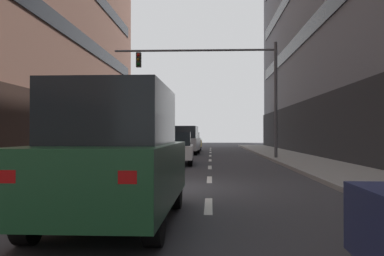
% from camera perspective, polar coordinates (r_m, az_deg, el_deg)
% --- Properties ---
extents(ground_plane, '(120.00, 120.00, 0.00)m').
position_cam_1_polar(ground_plane, '(11.95, -5.75, -7.83)').
color(ground_plane, '#38383D').
extents(lane_stripe_l1_s3, '(0.16, 2.00, 0.01)m').
position_cam_1_polar(lane_stripe_l1_s3, '(9.48, -18.57, -9.62)').
color(lane_stripe_l1_s3, silver).
rests_on(lane_stripe_l1_s3, ground).
extents(lane_stripe_l1_s4, '(0.16, 2.00, 0.01)m').
position_cam_1_polar(lane_stripe_l1_s4, '(14.22, -11.24, -6.68)').
color(lane_stripe_l1_s4, silver).
rests_on(lane_stripe_l1_s4, ground).
extents(lane_stripe_l1_s5, '(0.16, 2.00, 0.01)m').
position_cam_1_polar(lane_stripe_l1_s5, '(19.09, -7.65, -5.18)').
color(lane_stripe_l1_s5, silver).
rests_on(lane_stripe_l1_s5, ground).
extents(lane_stripe_l1_s6, '(0.16, 2.00, 0.01)m').
position_cam_1_polar(lane_stripe_l1_s6, '(24.02, -5.53, -4.28)').
color(lane_stripe_l1_s6, silver).
rests_on(lane_stripe_l1_s6, ground).
extents(lane_stripe_l1_s7, '(0.16, 2.00, 0.01)m').
position_cam_1_polar(lane_stripe_l1_s7, '(28.97, -4.14, -3.68)').
color(lane_stripe_l1_s7, silver).
rests_on(lane_stripe_l1_s7, ground).
extents(lane_stripe_l1_s8, '(0.16, 2.00, 0.01)m').
position_cam_1_polar(lane_stripe_l1_s8, '(33.94, -3.15, -3.26)').
color(lane_stripe_l1_s8, silver).
rests_on(lane_stripe_l1_s8, ground).
extents(lane_stripe_l1_s9, '(0.16, 2.00, 0.01)m').
position_cam_1_polar(lane_stripe_l1_s9, '(38.91, -2.42, -2.95)').
color(lane_stripe_l1_s9, silver).
rests_on(lane_stripe_l1_s9, ground).
extents(lane_stripe_l1_s10, '(0.16, 2.00, 0.01)m').
position_cam_1_polar(lane_stripe_l1_s10, '(43.89, -1.85, -2.70)').
color(lane_stripe_l1_s10, silver).
rests_on(lane_stripe_l1_s10, ground).
extents(lane_stripe_l2_s3, '(0.16, 2.00, 0.01)m').
position_cam_1_polar(lane_stripe_l2_s3, '(8.86, 2.21, -10.29)').
color(lane_stripe_l2_s3, silver).
rests_on(lane_stripe_l2_s3, ground).
extents(lane_stripe_l2_s4, '(0.16, 2.00, 0.01)m').
position_cam_1_polar(lane_stripe_l2_s4, '(13.82, 2.34, -6.87)').
color(lane_stripe_l2_s4, silver).
rests_on(lane_stripe_l2_s4, ground).
extents(lane_stripe_l2_s5, '(0.16, 2.00, 0.01)m').
position_cam_1_polar(lane_stripe_l2_s5, '(18.79, 2.39, -5.25)').
color(lane_stripe_l2_s5, silver).
rests_on(lane_stripe_l2_s5, ground).
extents(lane_stripe_l2_s6, '(0.16, 2.00, 0.01)m').
position_cam_1_polar(lane_stripe_l2_s6, '(23.78, 2.43, -4.32)').
color(lane_stripe_l2_s6, silver).
rests_on(lane_stripe_l2_s6, ground).
extents(lane_stripe_l2_s7, '(0.16, 2.00, 0.01)m').
position_cam_1_polar(lane_stripe_l2_s7, '(28.77, 2.45, -3.70)').
color(lane_stripe_l2_s7, silver).
rests_on(lane_stripe_l2_s7, ground).
extents(lane_stripe_l2_s8, '(0.16, 2.00, 0.01)m').
position_cam_1_polar(lane_stripe_l2_s8, '(33.77, 2.47, -3.27)').
color(lane_stripe_l2_s8, silver).
rests_on(lane_stripe_l2_s8, ground).
extents(lane_stripe_l2_s9, '(0.16, 2.00, 0.01)m').
position_cam_1_polar(lane_stripe_l2_s9, '(38.77, 2.48, -2.95)').
color(lane_stripe_l2_s9, silver).
rests_on(lane_stripe_l2_s9, ground).
extents(lane_stripe_l2_s10, '(0.16, 2.00, 0.01)m').
position_cam_1_polar(lane_stripe_l2_s10, '(43.76, 2.49, -2.71)').
color(lane_stripe_l2_s10, silver).
rests_on(lane_stripe_l2_s10, ground).
extents(car_driving_0, '(1.87, 4.20, 1.56)m').
position_cam_1_polar(car_driving_0, '(20.57, -2.31, -2.74)').
color(car_driving_0, black).
rests_on(car_driving_0, ground).
extents(taxi_driving_1, '(1.90, 4.51, 1.87)m').
position_cam_1_polar(taxi_driving_1, '(35.51, -5.60, -1.81)').
color(taxi_driving_1, black).
rests_on(taxi_driving_1, ground).
extents(car_driving_2, '(1.93, 4.25, 2.02)m').
position_cam_1_polar(car_driving_2, '(30.52, -0.76, -1.65)').
color(car_driving_2, black).
rests_on(car_driving_2, ground).
extents(car_driving_3, '(2.00, 4.67, 2.25)m').
position_cam_1_polar(car_driving_3, '(7.16, -10.11, -3.55)').
color(car_driving_3, black).
rests_on(car_driving_3, ground).
extents(taxi_driving_4, '(1.99, 4.62, 2.41)m').
position_cam_1_polar(taxi_driving_4, '(17.84, -14.19, -1.92)').
color(taxi_driving_4, black).
rests_on(taxi_driving_4, ground).
extents(taxi_driving_5, '(1.92, 4.36, 1.79)m').
position_cam_1_polar(taxi_driving_5, '(36.22, -0.28, -1.85)').
color(taxi_driving_5, black).
rests_on(taxi_driving_5, ground).
extents(traffic_signal_0, '(9.29, 0.35, 6.53)m').
position_cam_1_polar(traffic_signal_0, '(24.56, 4.56, 6.79)').
color(traffic_signal_0, '#4C4C51').
rests_on(traffic_signal_0, sidewalk_right).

